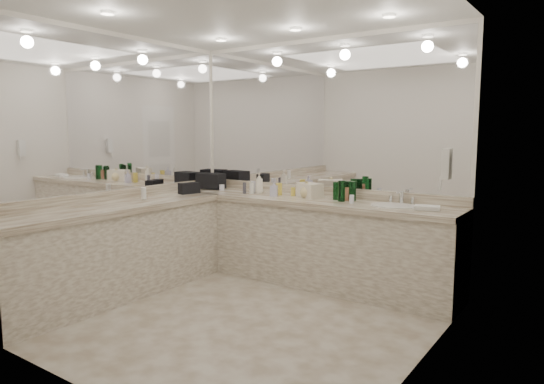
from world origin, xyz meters
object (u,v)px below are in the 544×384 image
Objects in this scene: soap_bottle_b at (274,188)px; hand_towel at (427,208)px; cream_cosmetic_case at (310,190)px; soap_bottle_a at (259,183)px; black_toiletry_bag at (211,182)px; wall_phone at (447,164)px; soap_bottle_c at (307,190)px; sink at (394,207)px.

hand_towel is at bearing 1.26° from soap_bottle_b.
soap_bottle_a is at bearing -154.65° from cream_cosmetic_case.
black_toiletry_bag is 1.47× the size of hand_towel.
wall_phone is 1.69m from soap_bottle_c.
cream_cosmetic_case reaches higher than hand_towel.
soap_bottle_a reaches higher than cream_cosmetic_case.
soap_bottle_c is at bearing 13.87° from soap_bottle_b.
soap_bottle_a is (-2.21, 0.53, -0.33)m from wall_phone.
soap_bottle_c is at bearing -1.40° from black_toiletry_bag.
black_toiletry_bag is (-2.95, 0.54, -0.36)m from wall_phone.
soap_bottle_a is at bearing 177.70° from hand_towel.
cream_cosmetic_case is 1.29m from hand_towel.
black_toiletry_bag reaches higher than soap_bottle_b.
black_toiletry_bag is 1.39m from cream_cosmetic_case.
cream_cosmetic_case is (-0.95, 0.06, 0.08)m from sink.
soap_bottle_b is at bearing 167.68° from wall_phone.
soap_bottle_c reaches higher than hand_towel.
sink is at bearing 3.43° from soap_bottle_b.
sink is 2.54× the size of soap_bottle_b.
wall_phone is at bearing -13.61° from soap_bottle_a.
soap_bottle_a reaches higher than sink.
hand_towel reaches higher than sink.
soap_bottle_b is (1.02, -0.12, -0.00)m from black_toiletry_bag.
cream_cosmetic_case is 1.52× the size of soap_bottle_c.
soap_bottle_b reaches higher than cream_cosmetic_case.
sink is at bearing -1.06° from black_toiletry_bag.
cream_cosmetic_case is 1.26× the size of hand_towel.
soap_bottle_c is (1.38, -0.03, -0.00)m from black_toiletry_bag.
black_toiletry_bag is at bearing 178.94° from sink.
wall_phone reaches higher than soap_bottle_c.
cream_cosmetic_case is 1.59× the size of soap_bottle_b.
black_toiletry_bag reaches higher than hand_towel.
hand_towel is at bearing 121.17° from wall_phone.
sink is 1.38× the size of black_toiletry_bag.
wall_phone is 1.69m from cream_cosmetic_case.
wall_phone reaches higher than soap_bottle_a.
soap_bottle_c is (0.64, -0.03, -0.03)m from soap_bottle_a.
sink is 1.60× the size of cream_cosmetic_case.
wall_phone is 1.02× the size of soap_bottle_a.
hand_towel is 1.26× the size of soap_bottle_b.
soap_bottle_b is at bearing -166.13° from soap_bottle_c.
black_toiletry_bag reaches higher than cream_cosmetic_case.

